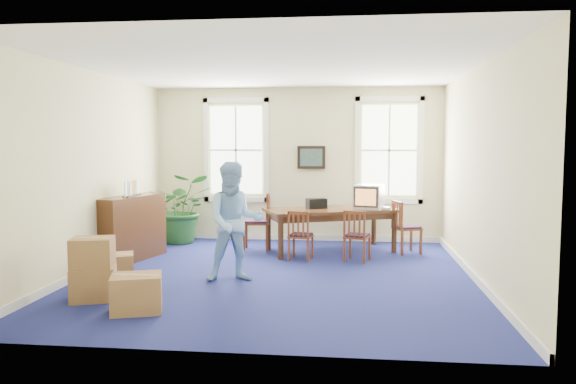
# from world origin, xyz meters

# --- Properties ---
(floor) EXTENTS (6.50, 6.50, 0.00)m
(floor) POSITION_xyz_m (0.00, 0.00, 0.00)
(floor) COLOR navy
(floor) RESTS_ON ground
(ceiling) EXTENTS (6.50, 6.50, 0.00)m
(ceiling) POSITION_xyz_m (0.00, 0.00, 3.20)
(ceiling) COLOR white
(ceiling) RESTS_ON ground
(wall_back) EXTENTS (6.50, 0.00, 6.50)m
(wall_back) POSITION_xyz_m (0.00, 3.25, 1.60)
(wall_back) COLOR beige
(wall_back) RESTS_ON ground
(wall_front) EXTENTS (6.50, 0.00, 6.50)m
(wall_front) POSITION_xyz_m (0.00, -3.25, 1.60)
(wall_front) COLOR beige
(wall_front) RESTS_ON ground
(wall_left) EXTENTS (0.00, 6.50, 6.50)m
(wall_left) POSITION_xyz_m (-3.00, 0.00, 1.60)
(wall_left) COLOR beige
(wall_left) RESTS_ON ground
(wall_right) EXTENTS (0.00, 6.50, 6.50)m
(wall_right) POSITION_xyz_m (3.00, 0.00, 1.60)
(wall_right) COLOR beige
(wall_right) RESTS_ON ground
(baseboard_back) EXTENTS (6.00, 0.04, 0.12)m
(baseboard_back) POSITION_xyz_m (0.00, 3.22, 0.06)
(baseboard_back) COLOR white
(baseboard_back) RESTS_ON ground
(baseboard_left) EXTENTS (0.04, 6.50, 0.12)m
(baseboard_left) POSITION_xyz_m (-2.97, 0.00, 0.06)
(baseboard_left) COLOR white
(baseboard_left) RESTS_ON ground
(baseboard_right) EXTENTS (0.04, 6.50, 0.12)m
(baseboard_right) POSITION_xyz_m (2.97, 0.00, 0.06)
(baseboard_right) COLOR white
(baseboard_right) RESTS_ON ground
(window_left) EXTENTS (1.40, 0.12, 2.20)m
(window_left) POSITION_xyz_m (-1.30, 3.23, 1.90)
(window_left) COLOR white
(window_left) RESTS_ON ground
(window_right) EXTENTS (1.40, 0.12, 2.20)m
(window_right) POSITION_xyz_m (1.90, 3.23, 1.90)
(window_right) COLOR white
(window_right) RESTS_ON ground
(wall_picture) EXTENTS (0.58, 0.06, 0.48)m
(wall_picture) POSITION_xyz_m (0.30, 3.20, 1.75)
(wall_picture) COLOR black
(wall_picture) RESTS_ON ground
(conference_table) EXTENTS (2.64, 1.93, 0.82)m
(conference_table) POSITION_xyz_m (0.75, 2.03, 0.41)
(conference_table) COLOR #472814
(conference_table) RESTS_ON ground
(crt_tv) EXTENTS (0.62, 0.65, 0.45)m
(crt_tv) POSITION_xyz_m (1.46, 2.09, 1.04)
(crt_tv) COLOR #B7B7BC
(crt_tv) RESTS_ON conference_table
(game_console) EXTENTS (0.18, 0.20, 0.04)m
(game_console) POSITION_xyz_m (1.79, 2.03, 0.84)
(game_console) COLOR white
(game_console) RESTS_ON conference_table
(equipment_bag) EXTENTS (0.43, 0.36, 0.18)m
(equipment_bag) POSITION_xyz_m (0.48, 2.09, 0.91)
(equipment_bag) COLOR black
(equipment_bag) RESTS_ON conference_table
(chair_near_left) EXTENTS (0.45, 0.45, 0.88)m
(chair_near_left) POSITION_xyz_m (0.26, 1.21, 0.44)
(chair_near_left) COLOR brown
(chair_near_left) RESTS_ON ground
(chair_near_right) EXTENTS (0.50, 0.50, 0.90)m
(chair_near_right) POSITION_xyz_m (1.24, 1.21, 0.45)
(chair_near_right) COLOR brown
(chair_near_right) RESTS_ON ground
(chair_end_left) EXTENTS (0.54, 0.54, 1.11)m
(chair_end_left) POSITION_xyz_m (-0.67, 2.03, 0.55)
(chair_end_left) COLOR brown
(chair_end_left) RESTS_ON ground
(chair_end_right) EXTENTS (0.57, 0.57, 0.98)m
(chair_end_right) POSITION_xyz_m (2.17, 2.03, 0.49)
(chair_end_right) COLOR brown
(chair_end_right) RESTS_ON ground
(man) EXTENTS (1.02, 0.88, 1.78)m
(man) POSITION_xyz_m (-0.58, -0.39, 0.89)
(man) COLOR #94C8FF
(man) RESTS_ON ground
(credenza) EXTENTS (0.80, 1.54, 1.16)m
(credenza) POSITION_xyz_m (-2.69, 0.87, 0.58)
(credenza) COLOR #472814
(credenza) RESTS_ON ground
(brochure_rack) EXTENTS (0.34, 0.65, 0.29)m
(brochure_rack) POSITION_xyz_m (-2.67, 0.87, 1.31)
(brochure_rack) COLOR #99999E
(brochure_rack) RESTS_ON credenza
(potted_plant) EXTENTS (1.53, 1.41, 1.43)m
(potted_plant) POSITION_xyz_m (-2.33, 2.66, 0.71)
(potted_plant) COLOR #1F5321
(potted_plant) RESTS_ON ground
(cardboard_boxes) EXTENTS (1.91, 1.91, 0.86)m
(cardboard_boxes) POSITION_xyz_m (-2.00, -1.50, 0.43)
(cardboard_boxes) COLOR #9E7144
(cardboard_boxes) RESTS_ON ground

